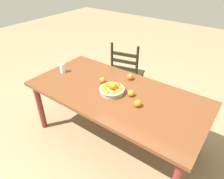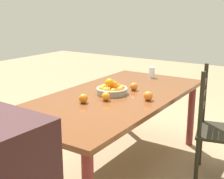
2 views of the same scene
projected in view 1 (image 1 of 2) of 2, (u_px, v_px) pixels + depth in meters
The scene contains 9 objects.
ground_plane at pixel (115, 138), 2.67m from camera, with size 12.00×12.00×0.00m, color #917856.
dining_table at pixel (116, 98), 2.31m from camera, with size 2.02×0.99×0.73m.
chair_near_window at pixel (127, 74), 3.16m from camera, with size 0.53×0.53×1.00m.
fruit_bowl at pixel (112, 89), 2.23m from camera, with size 0.28×0.28×0.14m.
orange_loose_0 at pixel (103, 80), 2.41m from camera, with size 0.07×0.07×0.07m, color orange.
orange_loose_1 at pixel (130, 77), 2.48m from camera, with size 0.08×0.08×0.08m, color orange.
orange_loose_2 at pixel (138, 103), 2.03m from camera, with size 0.07×0.07×0.07m, color orange.
orange_loose_3 at pixel (131, 93), 2.18m from camera, with size 0.07×0.07×0.07m, color orange.
drinking_glass at pixel (62, 68), 2.62m from camera, with size 0.07×0.07×0.12m, color silver.
Camera 1 is at (1.09, -1.54, 1.99)m, focal length 32.53 mm.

